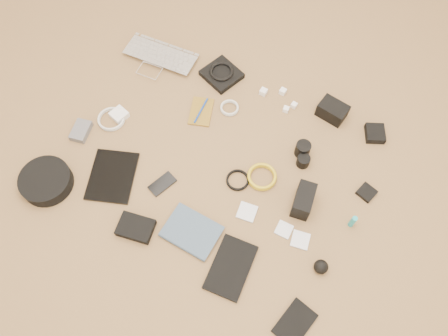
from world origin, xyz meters
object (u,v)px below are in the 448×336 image
at_px(dslr_camera, 332,111).
at_px(tablet, 112,176).
at_px(phone, 162,184).
at_px(headphone_case, 46,181).
at_px(paperback, 181,249).
at_px(laptop, 156,63).

height_order(dslr_camera, tablet, dslr_camera).
height_order(phone, headphone_case, headphone_case).
bearing_deg(headphone_case, tablet, 35.00).
bearing_deg(phone, headphone_case, -132.38).
relative_size(phone, paperback, 0.53).
bearing_deg(laptop, dslr_camera, 4.11).
relative_size(dslr_camera, phone, 1.10).
height_order(laptop, paperback, laptop).
height_order(tablet, headphone_case, headphone_case).
bearing_deg(phone, laptop, 144.03).
height_order(laptop, headphone_case, headphone_case).
bearing_deg(paperback, headphone_case, 93.64).
bearing_deg(dslr_camera, laptop, -163.17).
xyz_separation_m(tablet, paperback, (0.44, -0.15, 0.01)).
xyz_separation_m(tablet, headphone_case, (-0.23, -0.16, 0.03)).
relative_size(tablet, paperback, 1.13).
bearing_deg(headphone_case, dslr_camera, 43.21).
distance_m(laptop, dslr_camera, 0.91).
bearing_deg(laptop, tablet, -79.30).
distance_m(tablet, headphone_case, 0.28).
distance_m(headphone_case, paperback, 0.67).
xyz_separation_m(laptop, phone, (0.38, -0.56, -0.01)).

